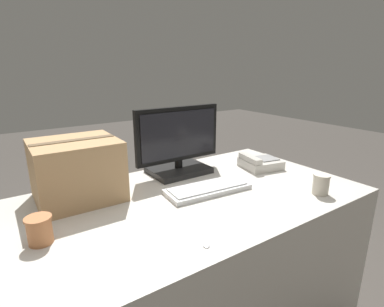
{
  "coord_description": "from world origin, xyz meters",
  "views": [
    {
      "loc": [
        -0.62,
        -1.05,
        1.32
      ],
      "look_at": [
        0.2,
        0.15,
        0.89
      ],
      "focal_mm": 28.0,
      "sensor_mm": 36.0,
      "label": 1
    }
  ],
  "objects_px": {
    "paper_cup_left": "(40,230)",
    "cardboard_box": "(77,170)",
    "keyboard": "(208,189)",
    "paper_cup_right": "(321,184)",
    "desk_phone": "(260,163)",
    "spoon": "(205,239)",
    "monitor": "(178,146)"
  },
  "relations": [
    {
      "from": "paper_cup_left",
      "to": "cardboard_box",
      "type": "xyz_separation_m",
      "value": [
        0.2,
        0.3,
        0.09
      ]
    },
    {
      "from": "keyboard",
      "to": "paper_cup_right",
      "type": "distance_m",
      "value": 0.53
    },
    {
      "from": "paper_cup_right",
      "to": "cardboard_box",
      "type": "distance_m",
      "value": 1.12
    },
    {
      "from": "desk_phone",
      "to": "spoon",
      "type": "xyz_separation_m",
      "value": [
        -0.72,
        -0.43,
        -0.03
      ]
    },
    {
      "from": "keyboard",
      "to": "spoon",
      "type": "bearing_deg",
      "value": -123.83
    },
    {
      "from": "keyboard",
      "to": "desk_phone",
      "type": "height_order",
      "value": "desk_phone"
    },
    {
      "from": "paper_cup_left",
      "to": "cardboard_box",
      "type": "relative_size",
      "value": 0.27
    },
    {
      "from": "cardboard_box",
      "to": "desk_phone",
      "type": "bearing_deg",
      "value": -9.46
    },
    {
      "from": "keyboard",
      "to": "spoon",
      "type": "relative_size",
      "value": 2.77
    },
    {
      "from": "paper_cup_right",
      "to": "spoon",
      "type": "xyz_separation_m",
      "value": [
        -0.68,
        -0.0,
        -0.05
      ]
    },
    {
      "from": "monitor",
      "to": "keyboard",
      "type": "xyz_separation_m",
      "value": [
        -0.02,
        -0.3,
        -0.14
      ]
    },
    {
      "from": "monitor",
      "to": "spoon",
      "type": "xyz_separation_m",
      "value": [
        -0.28,
        -0.63,
        -0.15
      ]
    },
    {
      "from": "keyboard",
      "to": "cardboard_box",
      "type": "xyz_separation_m",
      "value": [
        -0.53,
        0.27,
        0.12
      ]
    },
    {
      "from": "keyboard",
      "to": "paper_cup_right",
      "type": "bearing_deg",
      "value": -32.75
    },
    {
      "from": "paper_cup_right",
      "to": "spoon",
      "type": "distance_m",
      "value": 0.68
    },
    {
      "from": "desk_phone",
      "to": "paper_cup_right",
      "type": "relative_size",
      "value": 2.48
    },
    {
      "from": "monitor",
      "to": "desk_phone",
      "type": "xyz_separation_m",
      "value": [
        0.44,
        -0.2,
        -0.12
      ]
    },
    {
      "from": "keyboard",
      "to": "cardboard_box",
      "type": "relative_size",
      "value": 1.18
    },
    {
      "from": "keyboard",
      "to": "cardboard_box",
      "type": "distance_m",
      "value": 0.6
    },
    {
      "from": "monitor",
      "to": "paper_cup_right",
      "type": "xyz_separation_m",
      "value": [
        0.39,
        -0.62,
        -0.11
      ]
    },
    {
      "from": "keyboard",
      "to": "desk_phone",
      "type": "bearing_deg",
      "value": 17.48
    },
    {
      "from": "paper_cup_left",
      "to": "cardboard_box",
      "type": "distance_m",
      "value": 0.37
    },
    {
      "from": "monitor",
      "to": "cardboard_box",
      "type": "xyz_separation_m",
      "value": [
        -0.55,
        -0.03,
        -0.02
      ]
    },
    {
      "from": "spoon",
      "to": "cardboard_box",
      "type": "distance_m",
      "value": 0.66
    },
    {
      "from": "monitor",
      "to": "paper_cup_right",
      "type": "bearing_deg",
      "value": -57.81
    },
    {
      "from": "desk_phone",
      "to": "spoon",
      "type": "bearing_deg",
      "value": -138.01
    },
    {
      "from": "paper_cup_right",
      "to": "spoon",
      "type": "bearing_deg",
      "value": -179.68
    },
    {
      "from": "paper_cup_right",
      "to": "spoon",
      "type": "relative_size",
      "value": 0.63
    },
    {
      "from": "cardboard_box",
      "to": "monitor",
      "type": "bearing_deg",
      "value": 3.55
    },
    {
      "from": "paper_cup_right",
      "to": "paper_cup_left",
      "type": "bearing_deg",
      "value": 165.75
    },
    {
      "from": "spoon",
      "to": "paper_cup_right",
      "type": "bearing_deg",
      "value": 118.17
    },
    {
      "from": "keyboard",
      "to": "monitor",
      "type": "bearing_deg",
      "value": 90.09
    }
  ]
}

